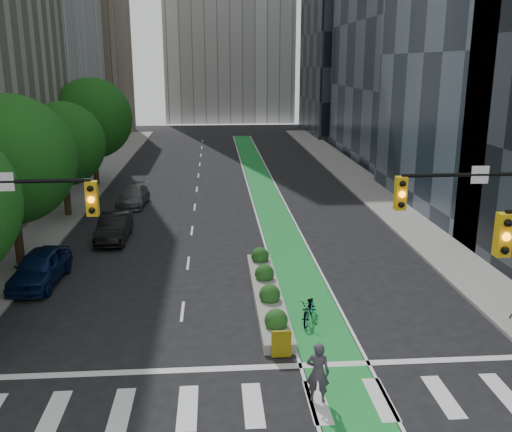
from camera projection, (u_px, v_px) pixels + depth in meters
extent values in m
plane|color=black|center=(251.00, 387.00, 18.46)|extent=(160.00, 160.00, 0.00)
cube|color=gray|center=(67.00, 205.00, 41.65)|extent=(3.60, 90.00, 0.15)
cube|color=gray|center=(384.00, 199.00, 43.36)|extent=(3.60, 90.00, 0.15)
cube|color=#1A8F34|center=(263.00, 188.00, 47.56)|extent=(2.20, 70.00, 0.01)
cube|color=tan|center=(71.00, 41.00, 77.16)|extent=(14.00, 16.00, 26.00)
cube|color=black|center=(358.00, 35.00, 81.72)|extent=(14.00, 18.00, 28.00)
cylinder|color=black|center=(16.00, 220.00, 28.56)|extent=(0.44, 0.44, 5.04)
sphere|color=#104C12|center=(9.00, 160.00, 27.76)|extent=(6.40, 6.40, 6.40)
cylinder|color=black|center=(66.00, 184.00, 38.26)|extent=(0.44, 0.44, 4.48)
sphere|color=#104C12|center=(62.00, 144.00, 37.55)|extent=(5.60, 5.60, 5.60)
cylinder|color=black|center=(95.00, 156.00, 47.80)|extent=(0.44, 0.44, 5.15)
sphere|color=#104C12|center=(92.00, 118.00, 46.98)|extent=(6.60, 6.60, 6.60)
cube|color=gold|center=(92.00, 198.00, 16.97)|extent=(0.34, 0.28, 1.05)
sphere|color=orange|center=(91.00, 200.00, 16.82)|extent=(0.20, 0.20, 0.20)
cube|color=white|center=(4.00, 182.00, 16.62)|extent=(0.55, 0.04, 0.55)
cylinder|color=black|center=(488.00, 174.00, 17.71)|extent=(5.50, 0.12, 0.12)
cube|color=gold|center=(400.00, 193.00, 17.65)|extent=(0.34, 0.28, 1.05)
sphere|color=orange|center=(402.00, 194.00, 17.50)|extent=(0.20, 0.20, 0.20)
cube|color=white|center=(480.00, 175.00, 17.66)|extent=(0.55, 0.04, 0.55)
cube|color=gold|center=(503.00, 235.00, 13.39)|extent=(0.34, 0.28, 1.05)
sphere|color=orange|center=(507.00, 237.00, 13.24)|extent=(0.20, 0.20, 0.20)
cube|color=gray|center=(267.00, 295.00, 25.23)|extent=(1.20, 10.00, 0.40)
cube|color=yellow|center=(281.00, 344.00, 20.14)|extent=(0.70, 0.12, 1.00)
sphere|color=#194C19|center=(276.00, 320.00, 21.75)|extent=(0.90, 0.90, 0.90)
sphere|color=#194C19|center=(270.00, 295.00, 24.15)|extent=(0.90, 0.90, 0.90)
sphere|color=#194C19|center=(264.00, 274.00, 26.56)|extent=(0.90, 0.90, 0.90)
sphere|color=#194C19|center=(260.00, 256.00, 28.97)|extent=(0.90, 0.90, 0.90)
imported|color=gray|center=(309.00, 308.00, 23.08)|extent=(1.32, 2.14, 1.06)
imported|color=#3D3641|center=(318.00, 372.00, 17.45)|extent=(0.82, 0.64, 1.98)
imported|color=#0B1B43|center=(40.00, 267.00, 26.87)|extent=(2.23, 4.91, 1.64)
imported|color=black|center=(114.00, 227.00, 33.55)|extent=(1.63, 4.65, 1.53)
imported|color=#535557|center=(133.00, 196.00, 41.74)|extent=(2.18, 4.81, 1.37)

